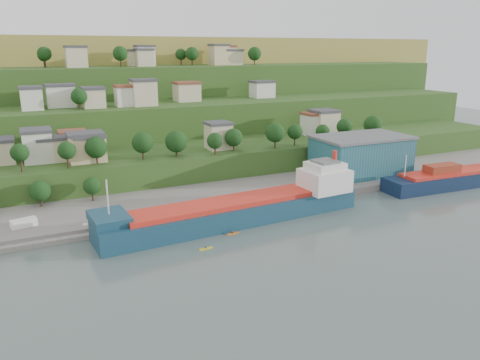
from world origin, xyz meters
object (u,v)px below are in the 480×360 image
cargo_ship_far (467,177)px  kayak_orange (233,233)px  cargo_ship_near (243,210)px  caravan (24,224)px  warehouse (361,155)px

cargo_ship_far → kayak_orange: cargo_ship_far is taller
cargo_ship_near → caravan: bearing=160.9°
cargo_ship_near → cargo_ship_far: 80.04m
cargo_ship_far → caravan: (-130.53, 13.94, 0.09)m
cargo_ship_far → warehouse: 34.25m
cargo_ship_far → kayak_orange: bearing=-172.8°
cargo_ship_far → kayak_orange: size_ratio=17.76×
warehouse → kayak_orange: 64.47m
cargo_ship_near → kayak_orange: size_ratio=21.67×
caravan → kayak_orange: bearing=-38.6°
warehouse → caravan: warehouse is taller
caravan → warehouse: bearing=-10.9°
caravan → cargo_ship_far: bearing=-20.1°
caravan → kayak_orange: 49.17m
cargo_ship_far → caravan: 131.28m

